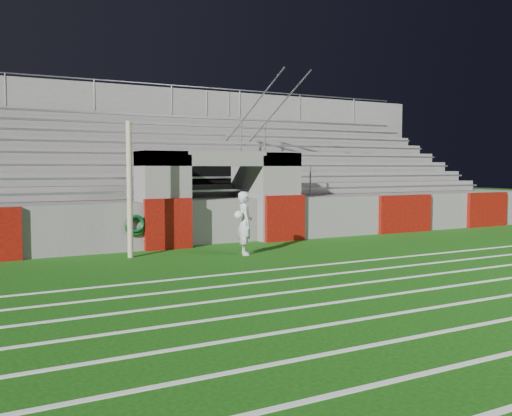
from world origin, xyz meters
TOP-DOWN VIEW (x-y plane):
  - ground at (0.00, 0.00)m, footprint 90.00×90.00m
  - field_post at (-3.07, 2.09)m, footprint 0.13×0.13m
  - field_markings at (0.00, -5.00)m, footprint 28.00×8.09m
  - stadium_structure at (0.00, 7.97)m, footprint 26.00×8.48m
  - goalkeeper_with_ball at (-0.46, 1.17)m, footprint 0.60×0.66m
  - hose_coil at (-2.70, 2.93)m, footprint 0.55×0.15m

SIDE VIEW (x-z plane):
  - ground at x=0.00m, z-range 0.00..0.00m
  - field_markings at x=0.00m, z-range 0.00..0.01m
  - hose_coil at x=-2.70m, z-range 0.41..0.98m
  - goalkeeper_with_ball at x=-0.46m, z-range 0.01..1.58m
  - stadium_structure at x=0.00m, z-range -1.22..4.20m
  - field_post at x=-3.07m, z-range 0.00..3.25m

